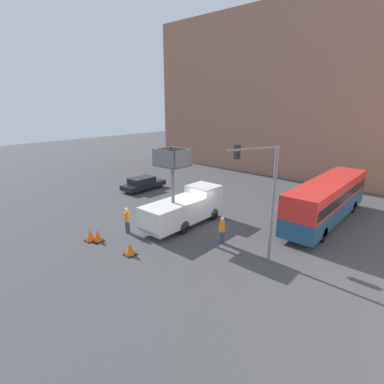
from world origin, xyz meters
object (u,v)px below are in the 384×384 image
traffic_cone_near_truck (98,236)px  parked_car_curbside (143,183)px  utility_truck (185,207)px  traffic_cone_far_side (90,235)px  road_worker_near_truck (127,220)px  traffic_light_pole (259,182)px  road_worker_directing (222,230)px  city_bus (328,198)px  traffic_cone_mid_road (130,249)px

traffic_cone_near_truck → parked_car_curbside: size_ratio=0.17×
utility_truck → traffic_cone_far_side: size_ratio=8.57×
utility_truck → traffic_cone_far_side: (-2.85, -6.16, -1.06)m
utility_truck → traffic_cone_far_side: bearing=-114.8°
utility_truck → road_worker_near_truck: utility_truck is taller
traffic_light_pole → road_worker_directing: size_ratio=3.57×
traffic_light_pole → parked_car_curbside: 16.84m
city_bus → traffic_light_pole: size_ratio=1.81×
road_worker_near_truck → traffic_cone_far_side: size_ratio=2.32×
road_worker_near_truck → traffic_cone_near_truck: road_worker_near_truck is taller
road_worker_near_truck → road_worker_directing: 6.68m
traffic_cone_near_truck → traffic_light_pole: bearing=33.3°
traffic_light_pole → parked_car_curbside: bearing=164.6°
road_worker_near_truck → traffic_cone_near_truck: bearing=85.2°
utility_truck → traffic_cone_near_truck: bearing=-112.3°
traffic_cone_near_truck → traffic_cone_mid_road: (3.11, 0.25, 0.00)m
traffic_cone_mid_road → traffic_cone_far_side: size_ratio=1.00×
utility_truck → city_bus: bearing=44.4°
road_worker_near_truck → traffic_cone_near_truck: 2.25m
traffic_light_pole → traffic_cone_far_side: size_ratio=8.24×
utility_truck → city_bus: 10.82m
road_worker_near_truck → traffic_cone_far_side: bearing=76.6°
traffic_cone_near_truck → parked_car_curbside: parked_car_curbside is taller
road_worker_directing → parked_car_curbside: 14.44m
road_worker_near_truck → traffic_cone_mid_road: road_worker_near_truck is taller
traffic_cone_mid_road → parked_car_curbside: size_ratio=0.17×
utility_truck → traffic_cone_far_side: 6.87m
road_worker_near_truck → parked_car_curbside: road_worker_near_truck is taller
road_worker_directing → parked_car_curbside: bearing=-40.5°
city_bus → road_worker_directing: city_bus is taller
traffic_light_pole → road_worker_near_truck: 9.54m
utility_truck → road_worker_near_truck: 4.28m
road_worker_near_truck → parked_car_curbside: 10.93m
utility_truck → road_worker_directing: bearing=-10.4°
traffic_light_pole → traffic_cone_near_truck: size_ratio=8.22×
road_worker_directing → traffic_cone_far_side: road_worker_directing is taller
traffic_cone_near_truck → traffic_cone_far_side: (-0.43, -0.28, -0.00)m
road_worker_directing → traffic_cone_near_truck: size_ratio=2.30×
utility_truck → city_bus: utility_truck is taller
traffic_cone_far_side → parked_car_curbside: (-6.86, 10.23, 0.33)m
traffic_cone_far_side → parked_car_curbside: bearing=123.9°
road_worker_directing → traffic_cone_mid_road: size_ratio=2.30×
traffic_cone_near_truck → utility_truck: bearing=67.7°
traffic_cone_far_side → parked_car_curbside: size_ratio=0.17×
utility_truck → traffic_cone_near_truck: 6.45m
traffic_cone_mid_road → parked_car_curbside: 14.24m
utility_truck → traffic_cone_near_truck: (-2.41, -5.88, -1.06)m
utility_truck → parked_car_curbside: size_ratio=1.44×
traffic_cone_near_truck → traffic_cone_far_side: 0.51m
road_worker_directing → parked_car_curbside: (-13.62, 4.79, -0.21)m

